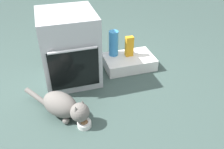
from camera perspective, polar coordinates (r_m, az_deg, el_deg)
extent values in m
plane|color=#384C47|center=(2.33, -8.40, -6.35)|extent=(8.00, 8.00, 0.00)
cube|color=#B7BABF|center=(2.48, -10.42, 6.57)|extent=(0.56, 0.58, 0.75)
cube|color=black|center=(2.27, -9.14, 1.17)|extent=(0.48, 0.01, 0.41)
cylinder|color=silver|center=(2.13, -9.56, 5.84)|extent=(0.45, 0.02, 0.02)
cube|color=white|center=(2.79, 4.15, 3.16)|extent=(0.58, 0.38, 0.13)
cylinder|color=white|center=(2.06, -6.77, -11.92)|extent=(0.12, 0.12, 0.05)
sphere|color=brown|center=(2.05, -6.80, -11.60)|extent=(0.07, 0.07, 0.07)
ellipsoid|color=slate|center=(2.13, -12.54, -7.12)|extent=(0.40, 0.41, 0.22)
sphere|color=slate|center=(2.00, -7.88, -9.12)|extent=(0.16, 0.16, 0.16)
cone|color=slate|center=(1.98, -7.20, -7.09)|extent=(0.06, 0.06, 0.07)
cone|color=slate|center=(1.93, -8.87, -8.56)|extent=(0.06, 0.06, 0.07)
cylinder|color=slate|center=(2.34, -17.72, -5.41)|extent=(0.24, 0.26, 0.12)
sphere|color=slate|center=(2.16, -9.07, -9.16)|extent=(0.06, 0.06, 0.06)
sphere|color=slate|center=(2.10, -11.19, -11.02)|extent=(0.06, 0.06, 0.06)
cylinder|color=#388CD1|center=(2.72, 0.39, 7.63)|extent=(0.11, 0.11, 0.30)
cube|color=orange|center=(2.73, 4.24, 6.87)|extent=(0.09, 0.06, 0.24)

